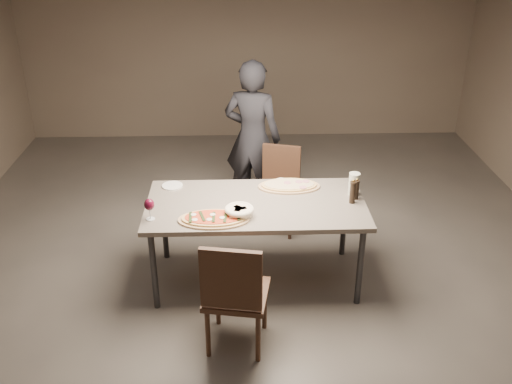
{
  "coord_description": "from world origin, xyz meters",
  "views": [
    {
      "loc": [
        -0.14,
        -4.13,
        2.94
      ],
      "look_at": [
        0.0,
        0.0,
        0.85
      ],
      "focal_mm": 40.0,
      "sensor_mm": 36.0,
      "label": 1
    }
  ],
  "objects_px": {
    "bread_basket": "(239,211)",
    "ham_pizza": "(289,186)",
    "zucchini_pizza": "(214,219)",
    "diner": "(252,138)",
    "dining_table": "(256,209)",
    "chair_far": "(279,184)",
    "chair_near": "(234,291)",
    "pepper_mill_left": "(353,192)",
    "carafe": "(354,184)"
  },
  "relations": [
    {
      "from": "dining_table",
      "to": "diner",
      "type": "bearing_deg",
      "value": 89.63
    },
    {
      "from": "zucchini_pizza",
      "to": "diner",
      "type": "bearing_deg",
      "value": 61.33
    },
    {
      "from": "pepper_mill_left",
      "to": "chair_near",
      "type": "bearing_deg",
      "value": -138.2
    },
    {
      "from": "pepper_mill_left",
      "to": "chair_far",
      "type": "distance_m",
      "value": 1.15
    },
    {
      "from": "chair_far",
      "to": "pepper_mill_left",
      "type": "bearing_deg",
      "value": 134.4
    },
    {
      "from": "ham_pizza",
      "to": "chair_far",
      "type": "height_order",
      "value": "chair_far"
    },
    {
      "from": "diner",
      "to": "pepper_mill_left",
      "type": "bearing_deg",
      "value": 138.73
    },
    {
      "from": "pepper_mill_left",
      "to": "carafe",
      "type": "height_order",
      "value": "pepper_mill_left"
    },
    {
      "from": "zucchini_pizza",
      "to": "ham_pizza",
      "type": "xyz_separation_m",
      "value": [
        0.63,
        0.56,
        -0.0
      ]
    },
    {
      "from": "dining_table",
      "to": "diner",
      "type": "xyz_separation_m",
      "value": [
        0.01,
        1.31,
        0.12
      ]
    },
    {
      "from": "ham_pizza",
      "to": "chair_near",
      "type": "xyz_separation_m",
      "value": [
        -0.48,
        -1.17,
        -0.24
      ]
    },
    {
      "from": "zucchini_pizza",
      "to": "carafe",
      "type": "bearing_deg",
      "value": 2.97
    },
    {
      "from": "zucchini_pizza",
      "to": "carafe",
      "type": "relative_size",
      "value": 2.88
    },
    {
      "from": "bread_basket",
      "to": "ham_pizza",
      "type": "bearing_deg",
      "value": 49.32
    },
    {
      "from": "pepper_mill_left",
      "to": "diner",
      "type": "bearing_deg",
      "value": 120.32
    },
    {
      "from": "dining_table",
      "to": "ham_pizza",
      "type": "height_order",
      "value": "ham_pizza"
    },
    {
      "from": "bread_basket",
      "to": "chair_near",
      "type": "bearing_deg",
      "value": -93.76
    },
    {
      "from": "zucchini_pizza",
      "to": "pepper_mill_left",
      "type": "xyz_separation_m",
      "value": [
        1.12,
        0.26,
        0.08
      ]
    },
    {
      "from": "bread_basket",
      "to": "chair_near",
      "type": "relative_size",
      "value": 0.25
    },
    {
      "from": "dining_table",
      "to": "bread_basket",
      "type": "relative_size",
      "value": 7.83
    },
    {
      "from": "carafe",
      "to": "ham_pizza",
      "type": "bearing_deg",
      "value": 164.14
    },
    {
      "from": "ham_pizza",
      "to": "chair_near",
      "type": "relative_size",
      "value": 0.57
    },
    {
      "from": "dining_table",
      "to": "chair_near",
      "type": "xyz_separation_m",
      "value": [
        -0.18,
        -0.89,
        -0.17
      ]
    },
    {
      "from": "bread_basket",
      "to": "pepper_mill_left",
      "type": "bearing_deg",
      "value": 12.43
    },
    {
      "from": "dining_table",
      "to": "chair_near",
      "type": "bearing_deg",
      "value": -101.58
    },
    {
      "from": "dining_table",
      "to": "chair_far",
      "type": "relative_size",
      "value": 2.15
    },
    {
      "from": "bread_basket",
      "to": "chair_near",
      "type": "xyz_separation_m",
      "value": [
        -0.04,
        -0.66,
        -0.28
      ]
    },
    {
      "from": "bread_basket",
      "to": "carafe",
      "type": "relative_size",
      "value": 1.19
    },
    {
      "from": "dining_table",
      "to": "zucchini_pizza",
      "type": "distance_m",
      "value": 0.44
    },
    {
      "from": "carafe",
      "to": "bread_basket",
      "type": "bearing_deg",
      "value": -159.78
    },
    {
      "from": "zucchini_pizza",
      "to": "diner",
      "type": "distance_m",
      "value": 1.63
    },
    {
      "from": "zucchini_pizza",
      "to": "carafe",
      "type": "distance_m",
      "value": 1.24
    },
    {
      "from": "dining_table",
      "to": "carafe",
      "type": "relative_size",
      "value": 9.31
    },
    {
      "from": "pepper_mill_left",
      "to": "diner",
      "type": "relative_size",
      "value": 0.13
    },
    {
      "from": "chair_near",
      "to": "diner",
      "type": "height_order",
      "value": "diner"
    },
    {
      "from": "bread_basket",
      "to": "diner",
      "type": "distance_m",
      "value": 1.54
    },
    {
      "from": "dining_table",
      "to": "chair_far",
      "type": "bearing_deg",
      "value": 74.34
    },
    {
      "from": "ham_pizza",
      "to": "chair_far",
      "type": "distance_m",
      "value": 0.71
    },
    {
      "from": "dining_table",
      "to": "zucchini_pizza",
      "type": "height_order",
      "value": "zucchini_pizza"
    },
    {
      "from": "ham_pizza",
      "to": "pepper_mill_left",
      "type": "bearing_deg",
      "value": -43.4
    },
    {
      "from": "bread_basket",
      "to": "pepper_mill_left",
      "type": "distance_m",
      "value": 0.95
    },
    {
      "from": "ham_pizza",
      "to": "bread_basket",
      "type": "height_order",
      "value": "bread_basket"
    },
    {
      "from": "ham_pizza",
      "to": "carafe",
      "type": "relative_size",
      "value": 2.77
    },
    {
      "from": "diner",
      "to": "dining_table",
      "type": "bearing_deg",
      "value": 108.04
    },
    {
      "from": "ham_pizza",
      "to": "chair_near",
      "type": "height_order",
      "value": "chair_near"
    },
    {
      "from": "dining_table",
      "to": "bread_basket",
      "type": "xyz_separation_m",
      "value": [
        -0.14,
        -0.23,
        0.11
      ]
    },
    {
      "from": "carafe",
      "to": "chair_far",
      "type": "xyz_separation_m",
      "value": [
        -0.57,
        0.8,
        -0.38
      ]
    },
    {
      "from": "ham_pizza",
      "to": "pepper_mill_left",
      "type": "xyz_separation_m",
      "value": [
        0.49,
        -0.3,
        0.08
      ]
    },
    {
      "from": "zucchini_pizza",
      "to": "chair_near",
      "type": "distance_m",
      "value": 0.67
    },
    {
      "from": "dining_table",
      "to": "carafe",
      "type": "height_order",
      "value": "carafe"
    }
  ]
}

